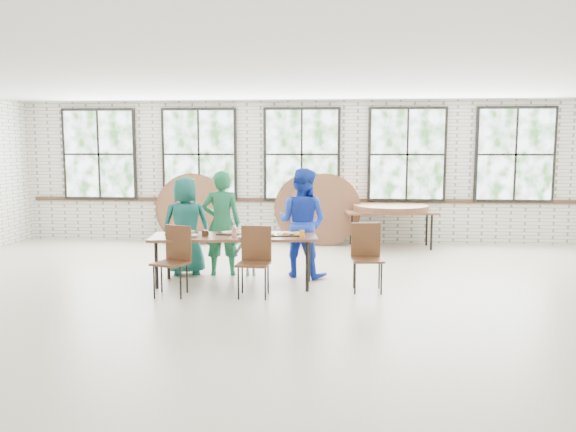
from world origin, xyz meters
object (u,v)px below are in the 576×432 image
dining_table (234,239)px  chair_near_right (255,255)px  storage_table (390,214)px  chair_near_left (175,254)px

dining_table → chair_near_right: 0.67m
dining_table → chair_near_right: (0.37, -0.54, -0.13)m
chair_near_right → storage_table: size_ratio=0.51×
chair_near_left → chair_near_right: size_ratio=1.00×
chair_near_right → dining_table: bearing=130.3°
dining_table → chair_near_right: bearing=-61.0°
chair_near_left → chair_near_right: same height
dining_table → chair_near_left: chair_near_left is taller
dining_table → storage_table: same height
chair_near_right → chair_near_left: bearing=-172.2°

